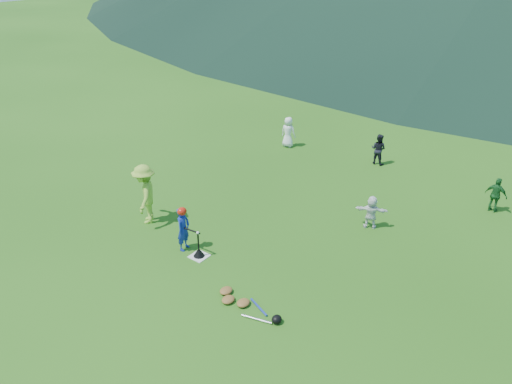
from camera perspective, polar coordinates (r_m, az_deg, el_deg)
ground at (r=13.41m, az=-6.51°, el=-7.33°), size 120.00×120.00×0.00m
home_plate at (r=13.40m, az=-6.51°, el=-7.30°), size 0.45×0.45×0.02m
baseball at (r=13.01m, az=-6.68°, el=-4.65°), size 0.08×0.08×0.08m
batter_child at (r=13.45m, az=-8.31°, el=-4.21°), size 0.38×0.50×1.24m
adult_coach at (r=14.80m, az=-12.54°, el=-0.24°), size 1.26×1.33×1.81m
fielder_a at (r=20.06m, az=3.70°, el=6.85°), size 0.64×0.47×1.22m
fielder_b at (r=18.97m, az=13.80°, el=4.78°), size 0.57×0.44×1.16m
fielder_c at (r=16.82m, az=25.73°, el=-0.32°), size 0.68×0.34×1.11m
fielder_d at (r=14.72m, az=13.03°, el=-2.25°), size 0.97×0.64×1.00m
batting_tee at (r=13.34m, az=-6.54°, el=-6.87°), size 0.30×0.30×0.68m
batter_gear at (r=13.18m, az=-8.38°, el=-2.38°), size 0.73×0.26×0.60m
equipment_pile at (r=11.72m, az=-1.50°, el=-12.57°), size 1.80×0.62×0.19m
outfield_fence at (r=37.33m, az=25.13°, el=14.12°), size 70.07×0.08×1.33m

